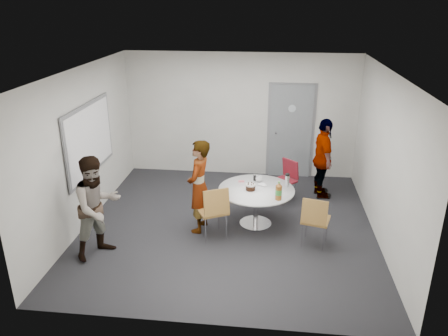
# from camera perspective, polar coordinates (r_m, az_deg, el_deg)

# --- Properties ---
(floor) EXTENTS (5.00, 5.00, 0.00)m
(floor) POSITION_cam_1_polar(r_m,az_deg,el_deg) (7.75, 0.59, -7.55)
(floor) COLOR black
(floor) RESTS_ON ground
(ceiling) EXTENTS (5.00, 5.00, 0.00)m
(ceiling) POSITION_cam_1_polar(r_m,az_deg,el_deg) (6.86, 0.68, 12.58)
(ceiling) COLOR silver
(ceiling) RESTS_ON wall_back
(wall_back) EXTENTS (5.00, 0.00, 5.00)m
(wall_back) POSITION_cam_1_polar(r_m,az_deg,el_deg) (9.58, 2.18, 6.88)
(wall_back) COLOR silver
(wall_back) RESTS_ON floor
(wall_left) EXTENTS (0.00, 5.00, 5.00)m
(wall_left) POSITION_cam_1_polar(r_m,az_deg,el_deg) (7.84, -17.89, 2.49)
(wall_left) COLOR silver
(wall_left) RESTS_ON floor
(wall_right) EXTENTS (0.00, 5.00, 5.00)m
(wall_right) POSITION_cam_1_polar(r_m,az_deg,el_deg) (7.39, 20.30, 1.04)
(wall_right) COLOR silver
(wall_right) RESTS_ON floor
(wall_front) EXTENTS (5.00, 0.00, 5.00)m
(wall_front) POSITION_cam_1_polar(r_m,az_deg,el_deg) (4.93, -2.38, -7.83)
(wall_front) COLOR silver
(wall_front) RESTS_ON floor
(door) EXTENTS (1.02, 0.17, 2.12)m
(door) POSITION_cam_1_polar(r_m,az_deg,el_deg) (9.63, 8.70, 4.72)
(door) COLOR slate
(door) RESTS_ON wall_back
(whiteboard) EXTENTS (0.04, 1.90, 1.25)m
(whiteboard) POSITION_cam_1_polar(r_m,az_deg,el_deg) (7.97, -17.15, 3.63)
(whiteboard) COLOR slate
(whiteboard) RESTS_ON wall_left
(table) EXTENTS (1.31, 1.31, 1.00)m
(table) POSITION_cam_1_polar(r_m,az_deg,el_deg) (7.55, 4.45, -3.37)
(table) COLOR white
(table) RESTS_ON floor
(chair_near_left) EXTENTS (0.61, 0.63, 0.94)m
(chair_near_left) POSITION_cam_1_polar(r_m,az_deg,el_deg) (7.10, -1.31, -5.22)
(chair_near_left) COLOR brown
(chair_near_left) RESTS_ON floor
(chair_near_right) EXTENTS (0.51, 0.54, 0.87)m
(chair_near_right) POSITION_cam_1_polar(r_m,az_deg,el_deg) (7.04, 11.81, -6.32)
(chair_near_right) COLOR brown
(chair_near_right) RESTS_ON floor
(chair_far) EXTENTS (0.57, 0.58, 0.83)m
(chair_far) POSITION_cam_1_polar(r_m,az_deg,el_deg) (8.58, 8.17, -1.10)
(chair_far) COLOR maroon
(chair_far) RESTS_ON floor
(person_main) EXTENTS (0.46, 0.64, 1.61)m
(person_main) POSITION_cam_1_polar(r_m,az_deg,el_deg) (7.30, -3.28, -2.42)
(person_main) COLOR #A5C6EA
(person_main) RESTS_ON floor
(person_left) EXTENTS (0.96, 1.00, 1.62)m
(person_left) POSITION_cam_1_polar(r_m,az_deg,el_deg) (6.87, -16.23, -4.92)
(person_left) COLOR white
(person_left) RESTS_ON floor
(person_right) EXTENTS (0.53, 0.99, 1.61)m
(person_right) POSITION_cam_1_polar(r_m,az_deg,el_deg) (8.76, 12.81, 1.19)
(person_right) COLOR black
(person_right) RESTS_ON floor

